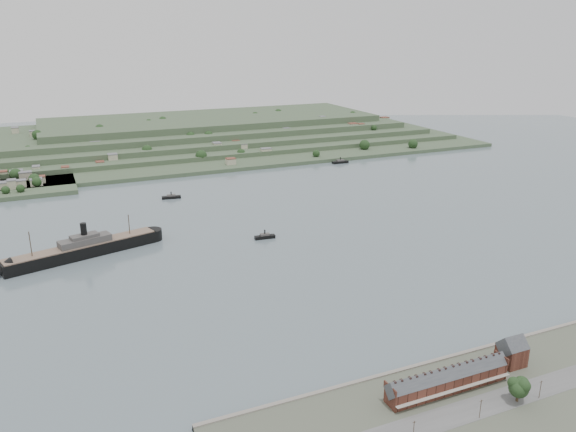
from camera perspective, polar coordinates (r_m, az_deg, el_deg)
name	(u,v)px	position (r m, az deg, el deg)	size (l,w,h in m)	color
ground	(297,250)	(378.57, 0.95, -3.51)	(1400.00, 1400.00, 0.00)	slate
near_shore	(499,413)	(241.64, 20.64, -18.21)	(220.00, 80.00, 2.60)	#4C5142
terrace_row	(448,380)	(243.56, 15.91, -15.69)	(55.60, 9.80, 11.07)	#432017
gabled_building	(512,352)	(268.03, 21.78, -12.67)	(10.40, 10.18, 14.09)	#432017
far_peninsula	(192,136)	(745.11, -9.78, 8.00)	(760.00, 309.00, 30.00)	#3F5539
steamship	(79,250)	(389.71, -20.51, -3.29)	(110.32, 41.70, 27.02)	black
tugboat	(265,236)	(399.64, -2.37, -2.09)	(15.00, 5.23, 6.62)	black
ferry_west	(171,197)	(506.58, -11.77, 1.92)	(17.00, 6.87, 6.19)	black
ferry_east	(340,162)	(635.17, 5.33, 5.51)	(18.80, 5.54, 7.02)	black
fig_tree	(520,387)	(245.02, 22.50, -15.77)	(9.60, 8.31, 10.71)	#3A2B1A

